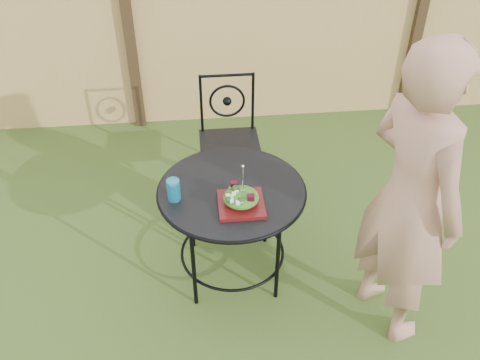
{
  "coord_description": "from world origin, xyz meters",
  "views": [
    {
      "loc": [
        -0.78,
        -2.36,
        2.79
      ],
      "look_at": [
        -0.53,
        0.22,
        0.75
      ],
      "focal_mm": 40.0,
      "sensor_mm": 36.0,
      "label": 1
    }
  ],
  "objects": [
    {
      "name": "diner",
      "position": [
        0.34,
        -0.28,
        0.94
      ],
      "size": [
        0.66,
        0.8,
        1.87
      ],
      "primitive_type": "imported",
      "rotation": [
        0.0,
        0.0,
        1.93
      ],
      "color": "#AD7962",
      "rests_on": "ground"
    },
    {
      "name": "salad",
      "position": [
        -0.54,
        0.01,
        0.79
      ],
      "size": [
        0.21,
        0.21,
        0.08
      ],
      "primitive_type": "ellipsoid",
      "color": "#235614",
      "rests_on": "salad_plate"
    },
    {
      "name": "fence",
      "position": [
        -0.0,
        2.19,
        0.95
      ],
      "size": [
        8.0,
        0.12,
        1.9
      ],
      "color": "#F1C477",
      "rests_on": "ground"
    },
    {
      "name": "patio_chair",
      "position": [
        -0.52,
        1.09,
        0.5
      ],
      "size": [
        0.46,
        0.46,
        0.95
      ],
      "color": "black",
      "rests_on": "ground"
    },
    {
      "name": "patio_table",
      "position": [
        -0.58,
        0.17,
        0.59
      ],
      "size": [
        0.92,
        0.92,
        0.72
      ],
      "color": "black",
      "rests_on": "ground"
    },
    {
      "name": "fork",
      "position": [
        -0.53,
        0.01,
        0.92
      ],
      "size": [
        0.01,
        0.01,
        0.18
      ],
      "primitive_type": "cylinder",
      "color": "silver",
      "rests_on": "salad"
    },
    {
      "name": "drinking_glass",
      "position": [
        -0.93,
        0.11,
        0.79
      ],
      "size": [
        0.08,
        0.08,
        0.14
      ],
      "primitive_type": "cylinder",
      "color": "#0C6990",
      "rests_on": "patio_table"
    },
    {
      "name": "ground",
      "position": [
        0.0,
        0.0,
        0.0
      ],
      "size": [
        60.0,
        60.0,
        0.0
      ],
      "primitive_type": "plane",
      "color": "#244616",
      "rests_on": "ground"
    },
    {
      "name": "salad_plate",
      "position": [
        -0.54,
        0.01,
        0.74
      ],
      "size": [
        0.27,
        0.27,
        0.02
      ],
      "primitive_type": "cube",
      "color": "#440910",
      "rests_on": "patio_table"
    }
  ]
}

